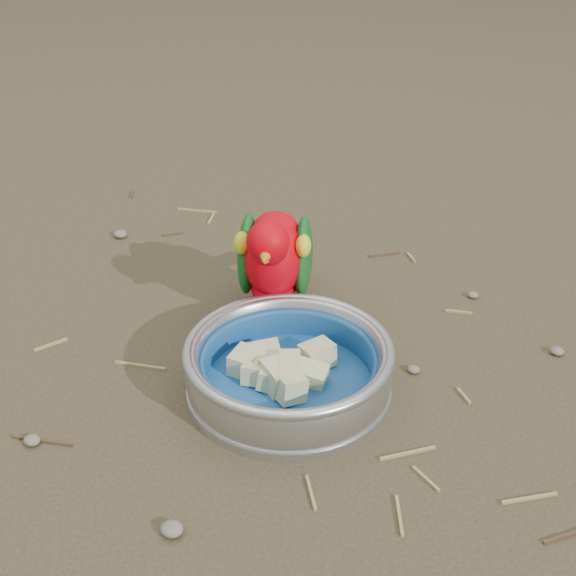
% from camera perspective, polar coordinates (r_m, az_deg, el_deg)
% --- Properties ---
extents(ground, '(60.00, 60.00, 0.00)m').
position_cam_1_polar(ground, '(0.86, -4.75, -8.76)').
color(ground, '#453827').
extents(food_bowl, '(0.22, 0.22, 0.02)m').
position_cam_1_polar(food_bowl, '(0.88, 0.06, -7.01)').
color(food_bowl, '#B2B2BA').
rests_on(food_bowl, ground).
extents(bowl_wall, '(0.22, 0.22, 0.04)m').
position_cam_1_polar(bowl_wall, '(0.86, 0.06, -5.43)').
color(bowl_wall, '#B2B2BA').
rests_on(bowl_wall, food_bowl).
extents(fruit_wedges, '(0.13, 0.13, 0.03)m').
position_cam_1_polar(fruit_wedges, '(0.87, 0.06, -5.81)').
color(fruit_wedges, beige).
rests_on(fruit_wedges, food_bowl).
extents(lory_parrot, '(0.14, 0.21, 0.15)m').
position_cam_1_polar(lory_parrot, '(0.96, -1.01, 1.46)').
color(lory_parrot, '#CC000C').
rests_on(lory_parrot, ground).
extents(ground_debris, '(0.90, 0.80, 0.01)m').
position_cam_1_polar(ground_debris, '(0.85, -2.29, -9.16)').
color(ground_debris, '#9B834C').
rests_on(ground_debris, ground).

